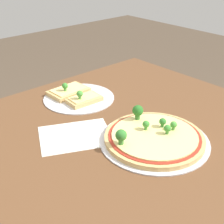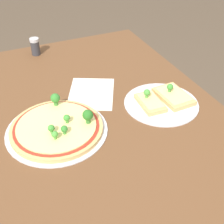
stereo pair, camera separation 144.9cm
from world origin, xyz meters
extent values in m
cube|color=brown|center=(0.00, 0.00, 0.72)|extent=(1.18, 0.94, 0.04)
cylinder|color=brown|center=(-0.53, -0.41, 0.35)|extent=(0.06, 0.06, 0.71)
cylinder|color=silver|center=(-0.08, 0.12, 0.74)|extent=(0.33, 0.33, 0.00)
cylinder|color=tan|center=(-0.08, 0.12, 0.75)|extent=(0.30, 0.30, 0.01)
cylinder|color=#A82D1E|center=(-0.08, 0.12, 0.76)|extent=(0.28, 0.28, 0.00)
cylinder|color=#EFD684|center=(-0.08, 0.12, 0.76)|extent=(0.26, 0.26, 0.00)
sphere|color=#479338|center=(-0.14, 0.14, 0.79)|extent=(0.02, 0.02, 0.02)
cylinder|color=#51973E|center=(-0.14, 0.14, 0.77)|extent=(0.01, 0.01, 0.01)
sphere|color=#337A2D|center=(0.03, 0.09, 0.80)|extent=(0.03, 0.03, 0.03)
cylinder|color=#3F8136|center=(0.03, 0.09, 0.77)|extent=(0.01, 0.01, 0.01)
sphere|color=#3D8933|center=(-0.08, 0.08, 0.79)|extent=(0.02, 0.02, 0.02)
cylinder|color=#488E3A|center=(-0.08, 0.08, 0.77)|extent=(0.01, 0.01, 0.01)
sphere|color=#3D8933|center=(-0.11, 0.14, 0.79)|extent=(0.02, 0.02, 0.02)
cylinder|color=#488E3A|center=(-0.11, 0.14, 0.77)|extent=(0.01, 0.01, 0.01)
sphere|color=#286B23|center=(-0.11, 0.02, 0.80)|extent=(0.04, 0.04, 0.04)
cylinder|color=#37742D|center=(-0.11, 0.02, 0.77)|extent=(0.02, 0.02, 0.02)
sphere|color=#337A2D|center=(-0.13, 0.11, 0.79)|extent=(0.02, 0.02, 0.02)
cylinder|color=#3F8136|center=(-0.13, 0.11, 0.77)|extent=(0.01, 0.01, 0.01)
cylinder|color=silver|center=(-0.08, -0.27, 0.74)|extent=(0.27, 0.27, 0.00)
cube|color=tan|center=(-0.08, -0.33, 0.75)|extent=(0.15, 0.11, 0.02)
cube|color=#EFD684|center=(-0.08, -0.33, 0.76)|extent=(0.13, 0.09, 0.00)
sphere|color=#3D8933|center=(-0.06, -0.32, 0.79)|extent=(0.02, 0.02, 0.02)
cylinder|color=#488E3A|center=(-0.06, -0.32, 0.77)|extent=(0.01, 0.01, 0.01)
cube|color=tan|center=(-0.08, -0.23, 0.75)|extent=(0.13, 0.08, 0.02)
cube|color=#EFD684|center=(-0.08, -0.23, 0.76)|extent=(0.11, 0.07, 0.00)
sphere|color=#479338|center=(-0.06, -0.22, 0.79)|extent=(0.02, 0.02, 0.02)
cylinder|color=#51973E|center=(-0.06, -0.22, 0.77)|extent=(0.01, 0.01, 0.01)
cube|color=silver|center=(0.08, -0.06, 0.74)|extent=(0.27, 0.25, 0.00)
camera|label=1|loc=(0.54, 0.62, 1.27)|focal=50.00mm
camera|label=2|loc=(-0.86, 0.27, 1.41)|focal=50.00mm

